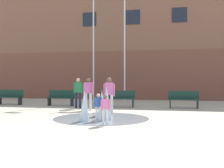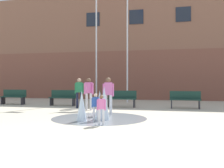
% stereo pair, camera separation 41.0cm
% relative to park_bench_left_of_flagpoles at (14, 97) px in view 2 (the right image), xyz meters
% --- Properties ---
extents(ground_plane, '(100.00, 100.00, 0.00)m').
position_rel_park_bench_left_of_flagpoles_xyz_m(ground_plane, '(6.84, -9.25, -0.48)').
color(ground_plane, '#BCB299').
extents(library_building, '(36.00, 6.05, 8.51)m').
position_rel_park_bench_left_of_flagpoles_xyz_m(library_building, '(6.84, 8.78, 3.77)').
color(library_building, brown).
rests_on(library_building, ground).
extents(splash_fountain, '(3.67, 3.67, 1.26)m').
position_rel_park_bench_left_of_flagpoles_xyz_m(splash_fountain, '(6.93, -5.06, -0.00)').
color(splash_fountain, gray).
rests_on(splash_fountain, ground).
extents(park_bench_left_of_flagpoles, '(1.60, 0.44, 0.91)m').
position_rel_park_bench_left_of_flagpoles_xyz_m(park_bench_left_of_flagpoles, '(0.00, 0.00, 0.00)').
color(park_bench_left_of_flagpoles, '#28282D').
rests_on(park_bench_left_of_flagpoles, ground).
extents(park_bench_under_left_flagpole, '(1.60, 0.44, 0.91)m').
position_rel_park_bench_left_of_flagpoles_xyz_m(park_bench_under_left_flagpole, '(3.34, -0.06, 0.00)').
color(park_bench_under_left_flagpole, '#28282D').
rests_on(park_bench_under_left_flagpole, ground).
extents(park_bench_under_right_flagpole, '(1.60, 0.44, 0.91)m').
position_rel_park_bench_left_of_flagpoles_xyz_m(park_bench_under_right_flagpole, '(6.89, -0.16, 0.00)').
color(park_bench_under_right_flagpole, '#28282D').
rests_on(park_bench_under_right_flagpole, ground).
extents(park_bench_near_trashcan, '(1.60, 0.44, 0.91)m').
position_rel_park_bench_left_of_flagpoles_xyz_m(park_bench_near_trashcan, '(10.28, -0.07, 0.00)').
color(park_bench_near_trashcan, '#28282D').
rests_on(park_bench_near_trashcan, ground).
extents(adult_near_bench, '(0.50, 0.29, 1.59)m').
position_rel_park_bench_left_of_flagpoles_xyz_m(adult_near_bench, '(4.79, -1.24, 0.45)').
color(adult_near_bench, '#1E233D').
rests_on(adult_near_bench, ground).
extents(child_with_pink_shirt, '(0.31, 0.22, 0.99)m').
position_rel_park_bench_left_of_flagpoles_xyz_m(child_with_pink_shirt, '(7.41, -6.15, 0.10)').
color(child_with_pink_shirt, silver).
rests_on(child_with_pink_shirt, ground).
extents(adult_watching, '(0.50, 0.28, 1.59)m').
position_rel_park_bench_left_of_flagpoles_xyz_m(adult_watching, '(6.96, -3.46, 0.45)').
color(adult_watching, silver).
rests_on(adult_watching, ground).
extents(child_running, '(0.31, 0.24, 0.99)m').
position_rel_park_bench_left_of_flagpoles_xyz_m(child_running, '(6.97, -5.34, 0.10)').
color(child_running, silver).
rests_on(child_running, ground).
extents(adult_in_red, '(0.50, 0.39, 1.59)m').
position_rel_park_bench_left_of_flagpoles_xyz_m(adult_in_red, '(5.61, -2.07, 0.45)').
color(adult_in_red, silver).
rests_on(adult_in_red, ground).
extents(flagpole_left, '(0.80, 0.10, 8.65)m').
position_rel_park_bench_left_of_flagpoles_xyz_m(flagpole_left, '(4.44, 3.14, 4.10)').
color(flagpole_left, silver).
rests_on(flagpole_left, ground).
extents(flagpole_right, '(0.80, 0.10, 8.09)m').
position_rel_park_bench_left_of_flagpoles_xyz_m(flagpole_right, '(6.64, 3.14, 3.81)').
color(flagpole_right, silver).
rests_on(flagpole_right, ground).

